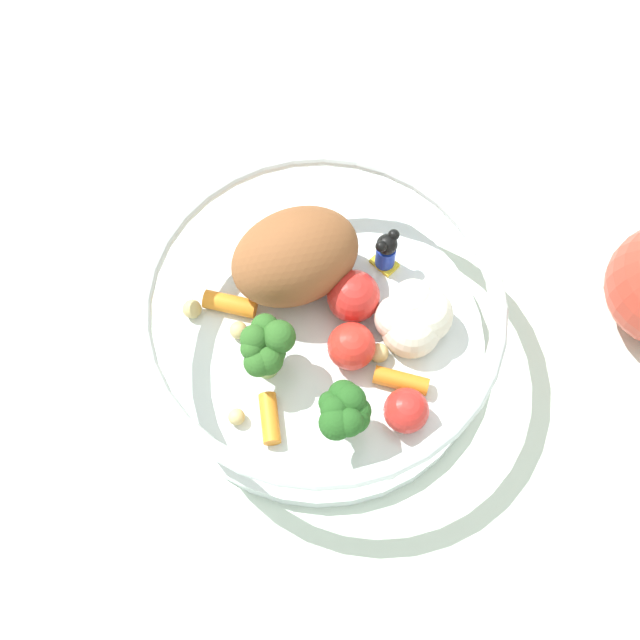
# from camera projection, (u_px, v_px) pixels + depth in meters

# --- Properties ---
(ground_plane) EXTENTS (2.40, 2.40, 0.00)m
(ground_plane) POSITION_uv_depth(u_px,v_px,m) (298.00, 352.00, 0.55)
(ground_plane) COLOR silver
(food_container) EXTENTS (0.21, 0.21, 0.07)m
(food_container) POSITION_uv_depth(u_px,v_px,m) (328.00, 314.00, 0.52)
(food_container) COLOR white
(food_container) RESTS_ON ground_plane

